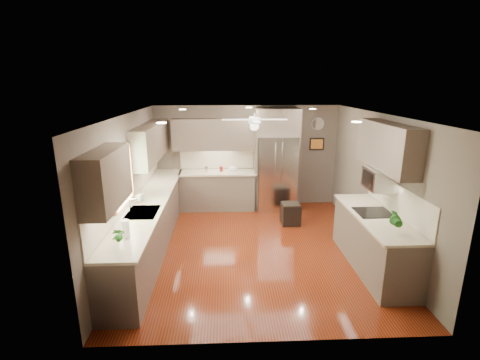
{
  "coord_description": "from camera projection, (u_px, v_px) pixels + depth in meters",
  "views": [
    {
      "loc": [
        -0.54,
        -6.0,
        3.02
      ],
      "look_at": [
        -0.25,
        0.6,
        1.17
      ],
      "focal_mm": 26.0,
      "sensor_mm": 36.0,
      "label": 1
    }
  ],
  "objects": [
    {
      "name": "wall_back",
      "position": [
        247.0,
        156.0,
        8.68
      ],
      "size": [
        4.5,
        0.0,
        4.5
      ],
      "primitive_type": "plane",
      "rotation": [
        1.57,
        0.0,
        0.0
      ],
      "color": "brown",
      "rests_on": "ground"
    },
    {
      "name": "window",
      "position": [
        121.0,
        177.0,
        5.62
      ],
      "size": [
        0.05,
        1.12,
        0.92
      ],
      "color": "#BFF2B2",
      "rests_on": "wall_left"
    },
    {
      "name": "wall_clock",
      "position": [
        318.0,
        124.0,
        8.52
      ],
      "size": [
        0.3,
        0.03,
        0.3
      ],
      "color": "white",
      "rests_on": "wall_back"
    },
    {
      "name": "back_run",
      "position": [
        218.0,
        189.0,
        8.57
      ],
      "size": [
        1.85,
        0.65,
        1.45
      ],
      "color": "brown",
      "rests_on": "ground"
    },
    {
      "name": "right_run",
      "position": [
        374.0,
        240.0,
        5.79
      ],
      "size": [
        0.7,
        2.2,
        1.45
      ],
      "color": "brown",
      "rests_on": "ground"
    },
    {
      "name": "bowl",
      "position": [
        233.0,
        171.0,
        8.42
      ],
      "size": [
        0.27,
        0.27,
        0.05
      ],
      "primitive_type": "imported",
      "rotation": [
        0.0,
        0.0,
        -0.26
      ],
      "color": "beige",
      "rests_on": "back_run"
    },
    {
      "name": "potted_plant_left",
      "position": [
        117.0,
        235.0,
        4.54
      ],
      "size": [
        0.19,
        0.16,
        0.32
      ],
      "primitive_type": "imported",
      "rotation": [
        0.0,
        0.0,
        0.27
      ],
      "color": "#1F601B",
      "rests_on": "left_run"
    },
    {
      "name": "left_run",
      "position": [
        151.0,
        222.0,
        6.54
      ],
      "size": [
        0.65,
        4.7,
        1.45
      ],
      "color": "brown",
      "rests_on": "ground"
    },
    {
      "name": "refrigerator",
      "position": [
        276.0,
        161.0,
        8.39
      ],
      "size": [
        1.06,
        0.75,
        2.45
      ],
      "color": "silver",
      "rests_on": "ground"
    },
    {
      "name": "framed_print",
      "position": [
        317.0,
        144.0,
        8.65
      ],
      "size": [
        0.36,
        0.03,
        0.3
      ],
      "color": "black",
      "rests_on": "wall_back"
    },
    {
      "name": "ceiling_fan",
      "position": [
        255.0,
        122.0,
        6.27
      ],
      "size": [
        1.18,
        1.18,
        0.32
      ],
      "color": "white",
      "rests_on": "ceiling"
    },
    {
      "name": "microwave",
      "position": [
        380.0,
        179.0,
        5.77
      ],
      "size": [
        0.43,
        0.55,
        0.34
      ],
      "color": "silver",
      "rests_on": "wall_right"
    },
    {
      "name": "stool",
      "position": [
        290.0,
        214.0,
        7.66
      ],
      "size": [
        0.41,
        0.41,
        0.47
      ],
      "color": "black",
      "rests_on": "ground"
    },
    {
      "name": "recessed_lights",
      "position": [
        252.0,
        113.0,
        6.32
      ],
      "size": [
        2.84,
        3.14,
        0.01
      ],
      "color": "white",
      "rests_on": "ceiling"
    },
    {
      "name": "ceiling",
      "position": [
        256.0,
        114.0,
        5.93
      ],
      "size": [
        5.0,
        5.0,
        0.0
      ],
      "primitive_type": "plane",
      "rotation": [
        3.14,
        0.0,
        0.0
      ],
      "color": "white",
      "rests_on": "ground"
    },
    {
      "name": "canister_b",
      "position": [
        206.0,
        169.0,
        8.41
      ],
      "size": [
        0.08,
        0.08,
        0.13
      ],
      "primitive_type": "cylinder",
      "rotation": [
        0.0,
        0.0,
        0.01
      ],
      "color": "silver",
      "rests_on": "back_run"
    },
    {
      "name": "paper_towel",
      "position": [
        126.0,
        229.0,
        4.79
      ],
      "size": [
        0.11,
        0.11,
        0.27
      ],
      "color": "white",
      "rests_on": "left_run"
    },
    {
      "name": "wall_front",
      "position": [
        275.0,
        248.0,
        3.87
      ],
      "size": [
        4.5,
        0.0,
        4.5
      ],
      "primitive_type": "plane",
      "rotation": [
        -1.57,
        0.0,
        0.0
      ],
      "color": "brown",
      "rests_on": "ground"
    },
    {
      "name": "wall_left",
      "position": [
        129.0,
        186.0,
        6.18
      ],
      "size": [
        0.0,
        5.0,
        5.0
      ],
      "primitive_type": "plane",
      "rotation": [
        1.57,
        0.0,
        1.57
      ],
      "color": "brown",
      "rests_on": "ground"
    },
    {
      "name": "potted_plant_right",
      "position": [
        396.0,
        219.0,
        5.0
      ],
      "size": [
        0.22,
        0.18,
        0.37
      ],
      "primitive_type": "imported",
      "rotation": [
        0.0,
        0.0,
        -0.11
      ],
      "color": "#1F601B",
      "rests_on": "right_run"
    },
    {
      "name": "wall_right",
      "position": [
        377.0,
        183.0,
        6.37
      ],
      "size": [
        0.0,
        5.0,
        5.0
      ],
      "primitive_type": "plane",
      "rotation": [
        1.57,
        0.0,
        -1.57
      ],
      "color": "brown",
      "rests_on": "ground"
    },
    {
      "name": "uppers",
      "position": [
        215.0,
        144.0,
        6.75
      ],
      "size": [
        4.5,
        4.7,
        0.95
      ],
      "color": "brown",
      "rests_on": "wall_left"
    },
    {
      "name": "canister_d",
      "position": [
        221.0,
        169.0,
        8.45
      ],
      "size": [
        0.08,
        0.08,
        0.12
      ],
      "primitive_type": "cylinder",
      "rotation": [
        0.0,
        0.0,
        -0.04
      ],
      "color": "maroon",
      "rests_on": "back_run"
    },
    {
      "name": "floor",
      "position": [
        254.0,
        247.0,
        6.61
      ],
      "size": [
        5.0,
        5.0,
        0.0
      ],
      "primitive_type": "plane",
      "color": "#4F130A",
      "rests_on": "ground"
    },
    {
      "name": "sink",
      "position": [
        142.0,
        214.0,
        5.8
      ],
      "size": [
        0.5,
        0.7,
        0.32
      ],
      "color": "silver",
      "rests_on": "left_run"
    },
    {
      "name": "soap_bottle",
      "position": [
        140.0,
        197.0,
        6.25
      ],
      "size": [
        0.11,
        0.11,
        0.21
      ],
      "primitive_type": "imported",
      "rotation": [
        0.0,
        0.0,
        -0.17
      ],
      "color": "white",
      "rests_on": "left_run"
    }
  ]
}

